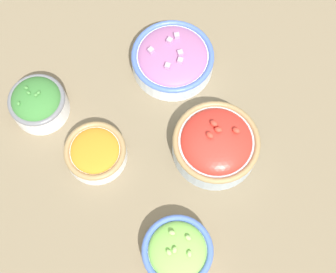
{
  "coord_description": "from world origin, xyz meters",
  "views": [
    {
      "loc": [
        0.26,
        -0.21,
        0.91
      ],
      "look_at": [
        0.0,
        0.0,
        0.03
      ],
      "focal_mm": 50.0,
      "sensor_mm": 36.0,
      "label": 1
    }
  ],
  "objects_px": {
    "bowl_cherry_tomatoes": "(216,144)",
    "bowl_red_onion": "(173,59)",
    "bowl_carrots": "(96,152)",
    "bowl_broccoli": "(38,102)",
    "bowl_lettuce": "(177,251)"
  },
  "relations": [
    {
      "from": "bowl_cherry_tomatoes",
      "to": "bowl_red_onion",
      "type": "distance_m",
      "value": 0.22
    },
    {
      "from": "bowl_red_onion",
      "to": "bowl_carrots",
      "type": "distance_m",
      "value": 0.26
    },
    {
      "from": "bowl_cherry_tomatoes",
      "to": "bowl_broccoli",
      "type": "relative_size",
      "value": 1.48
    },
    {
      "from": "bowl_cherry_tomatoes",
      "to": "bowl_carrots",
      "type": "bearing_deg",
      "value": -125.79
    },
    {
      "from": "bowl_red_onion",
      "to": "bowl_broccoli",
      "type": "xyz_separation_m",
      "value": [
        -0.09,
        -0.28,
        0.01
      ]
    },
    {
      "from": "bowl_broccoli",
      "to": "bowl_carrots",
      "type": "distance_m",
      "value": 0.16
    },
    {
      "from": "bowl_cherry_tomatoes",
      "to": "bowl_red_onion",
      "type": "relative_size",
      "value": 0.98
    },
    {
      "from": "bowl_lettuce",
      "to": "bowl_carrots",
      "type": "xyz_separation_m",
      "value": [
        -0.25,
        -0.0,
        -0.01
      ]
    },
    {
      "from": "bowl_cherry_tomatoes",
      "to": "bowl_broccoli",
      "type": "height_order",
      "value": "bowl_cherry_tomatoes"
    },
    {
      "from": "bowl_red_onion",
      "to": "bowl_cherry_tomatoes",
      "type": "bearing_deg",
      "value": -15.82
    },
    {
      "from": "bowl_carrots",
      "to": "bowl_lettuce",
      "type": "bearing_deg",
      "value": 0.73
    },
    {
      "from": "bowl_lettuce",
      "to": "bowl_cherry_tomatoes",
      "type": "bearing_deg",
      "value": 120.47
    },
    {
      "from": "bowl_cherry_tomatoes",
      "to": "bowl_carrots",
      "type": "distance_m",
      "value": 0.24
    },
    {
      "from": "bowl_broccoli",
      "to": "bowl_carrots",
      "type": "relative_size",
      "value": 0.95
    },
    {
      "from": "bowl_broccoli",
      "to": "bowl_lettuce",
      "type": "height_order",
      "value": "bowl_broccoli"
    }
  ]
}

